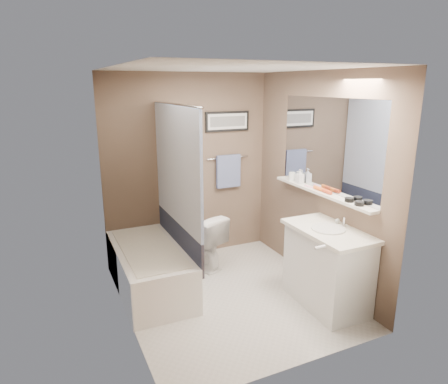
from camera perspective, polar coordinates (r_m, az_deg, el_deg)
name	(u,v)px	position (r m, az deg, el deg)	size (l,w,h in m)	color
ground	(230,296)	(4.53, 0.82, -14.63)	(2.50, 2.50, 0.00)	beige
ceiling	(231,70)	(3.94, 0.96, 17.01)	(2.20, 2.50, 0.04)	white
wall_back	(189,168)	(5.18, -5.05, 3.38)	(2.20, 0.04, 2.40)	brown
wall_front	(301,229)	(3.06, 10.97, -5.25)	(2.20, 0.04, 2.40)	brown
wall_left	(124,204)	(3.75, -14.16, -1.63)	(0.04, 2.50, 2.40)	brown
wall_right	(316,180)	(4.63, 13.02, 1.63)	(0.04, 2.50, 2.40)	brown
tile_surround	(114,210)	(4.28, -15.44, -2.44)	(0.02, 1.55, 2.00)	beige
curtain_rod	(175,104)	(4.25, -7.05, 12.32)	(0.02, 0.02, 1.55)	silver
curtain_upper	(177,166)	(4.33, -6.77, 3.71)	(0.03, 1.45, 1.28)	white
curtain_lower	(179,237)	(4.57, -6.45, -6.42)	(0.03, 1.45, 0.36)	#262E48
mirror	(328,145)	(4.45, 14.62, 6.49)	(0.02, 1.60, 1.00)	silver
shelf	(321,192)	(4.52, 13.64, -0.07)	(0.12, 1.60, 0.03)	silver
towel_bar	(228,158)	(5.35, 0.54, 4.92)	(0.02, 0.02, 0.60)	silver
towel	(228,171)	(5.37, 0.63, 3.00)	(0.34, 0.05, 0.44)	#8A9BC9
art_frame	(227,121)	(5.30, 0.48, 10.06)	(0.62, 0.03, 0.26)	black
art_mat	(228,121)	(5.29, 0.54, 10.05)	(0.56, 0.00, 0.20)	white
art_image	(228,121)	(5.29, 0.56, 10.04)	(0.50, 0.00, 0.13)	#595959
door	(356,243)	(3.46, 18.40, -6.89)	(0.80, 0.02, 2.00)	silver
door_handle	(320,247)	(3.29, 13.53, -7.67)	(0.02, 0.02, 0.10)	silver
bathtub	(149,269)	(4.63, -10.60, -10.72)	(0.70, 1.50, 0.50)	white
tub_rim	(148,248)	(4.53, -10.76, -7.88)	(0.56, 1.36, 0.02)	silver
toilet	(200,241)	(5.06, -3.47, -6.94)	(0.39, 0.69, 0.70)	white
vanity	(327,269)	(4.35, 14.49, -10.58)	(0.50, 0.90, 0.80)	silver
countertop	(329,231)	(4.18, 14.76, -5.41)	(0.54, 0.96, 0.04)	silver
sink_basin	(328,229)	(4.16, 14.68, -5.08)	(0.34, 0.34, 0.01)	silver
faucet_spout	(344,222)	(4.28, 16.80, -4.10)	(0.02, 0.02, 0.10)	silver
faucet_knob	(338,221)	(4.35, 15.91, -3.97)	(0.05, 0.05, 0.05)	silver
candle_bowl_near	(359,203)	(4.08, 18.75, -1.56)	(0.09, 0.09, 0.04)	black
candle_bowl_far	(349,200)	(4.18, 17.46, -1.07)	(0.09, 0.09, 0.04)	black
hair_brush_front	(325,191)	(4.46, 14.17, 0.20)	(0.04, 0.04, 0.22)	#C13C1B
hair_brush_back	(321,189)	(4.51, 13.65, 0.39)	(0.04, 0.04, 0.22)	orange
pink_comb	(310,187)	(4.66, 12.16, 0.74)	(0.03, 0.16, 0.01)	pink
glass_jar	(292,176)	(4.93, 9.70, 2.21)	(0.08, 0.08, 0.10)	white
soap_bottle	(300,176)	(4.80, 10.79, 2.21)	(0.08, 0.08, 0.17)	#999999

